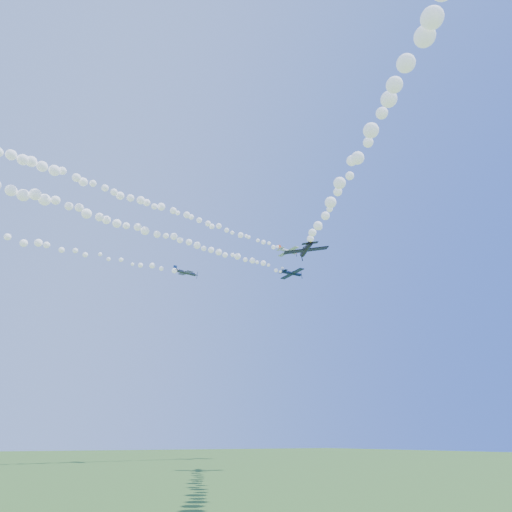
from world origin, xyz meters
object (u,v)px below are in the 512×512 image
plane_grey (185,272)px  plane_black (306,249)px  plane_white (288,251)px  plane_navy (292,273)px

plane_grey → plane_black: plane_grey is taller
plane_white → plane_navy: bearing=32.3°
plane_white → plane_grey: 31.44m
plane_navy → plane_grey: plane_navy is taller
plane_white → plane_black: plane_white is taller
plane_grey → plane_white: bearing=-1.8°
plane_navy → plane_black: size_ratio=1.08×
plane_navy → plane_white: bearing=-146.5°
plane_navy → plane_black: bearing=-130.2°
plane_white → plane_navy: size_ratio=0.87×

